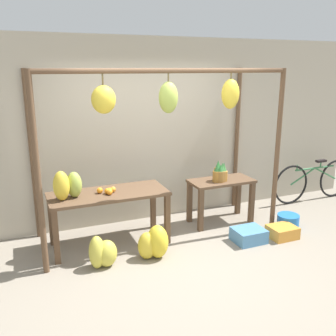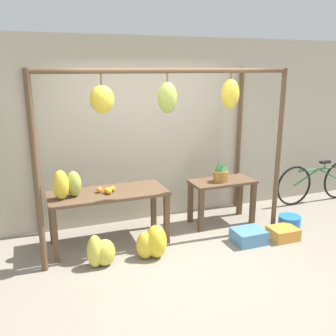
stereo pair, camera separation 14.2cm
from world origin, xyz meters
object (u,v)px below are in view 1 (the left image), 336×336
Objects in this scene: pineapple_cluster at (220,173)px; banana_pile_ground_left at (102,253)px; orange_pile at (108,191)px; banana_pile_ground_right at (154,243)px; fruit_crate_white at (249,235)px; blue_bucket at (288,221)px; fruit_crate_purple at (282,232)px; parked_bicycle at (314,181)px; banana_pile_on_table at (67,185)px.

banana_pile_ground_left is (-1.96, -0.61, -0.63)m from pineapple_cluster.
banana_pile_ground_left is at bearing -112.50° from orange_pile.
pineapple_cluster is 0.73× the size of banana_pile_ground_right.
banana_pile_ground_right is 1.02× the size of fruit_crate_white.
orange_pile reaches higher than blue_bucket.
banana_pile_ground_right is 1.91m from fruit_crate_purple.
orange_pile reaches higher than banana_pile_ground_left.
orange_pile is 0.80× the size of pineapple_cluster.
pineapple_cluster is 1.57m from banana_pile_ground_right.
fruit_crate_white is 0.24× the size of parked_bicycle.
orange_pile reaches higher than banana_pile_ground_right.
pineapple_cluster is 2.19m from parked_bicycle.
pineapple_cluster is at bearing 147.97° from blue_bucket.
fruit_crate_white is 0.52m from fruit_crate_purple.
fruit_crate_white is at bearing -3.21° from banana_pile_ground_right.
pineapple_cluster is at bearing 2.34° from orange_pile.
blue_bucket is at bearing 38.61° from fruit_crate_purple.
banana_pile_ground_right reaches higher than fruit_crate_purple.
banana_pile_ground_left is 0.97× the size of banana_pile_ground_right.
banana_pile_on_table is 0.53m from orange_pile.
banana_pile_ground_left is 4.18m from parked_bicycle.
blue_bucket is 1.51m from parked_bicycle.
fruit_crate_purple is (0.60, -0.78, -0.73)m from pineapple_cluster.
pineapple_cluster is at bearing 127.28° from fruit_crate_purple.
parked_bicycle is (2.05, 0.98, 0.28)m from fruit_crate_white.
banana_pile_on_table is 1.24× the size of blue_bucket.
parked_bicycle is (4.08, 0.88, 0.18)m from banana_pile_ground_left.
parked_bicycle is at bearing 34.73° from fruit_crate_purple.
fruit_crate_white is at bearing -83.73° from pineapple_cluster.
pineapple_cluster reaches higher than blue_bucket.
blue_bucket is 0.19× the size of parked_bicycle.
fruit_crate_purple is (2.33, -0.71, -0.70)m from orange_pile.
banana_pile_ground_right is at bearing -177.98° from blue_bucket.
blue_bucket is at bearing -146.23° from parked_bicycle.
banana_pile_ground_right is at bearing 175.39° from fruit_crate_purple.
pineapple_cluster is at bearing 2.05° from banana_pile_on_table.
fruit_crate_purple is at bearing -141.39° from blue_bucket.
banana_pile_ground_left is (-0.22, -0.54, -0.60)m from orange_pile.
fruit_crate_purple is (1.90, -0.15, -0.12)m from banana_pile_ground_right.
blue_bucket is at bearing -32.03° from pineapple_cluster.
banana_pile_on_table is 4.42m from parked_bicycle.
banana_pile_ground_right is at bearing -1.92° from banana_pile_ground_left.
pineapple_cluster reaches higher than parked_bicycle.
parked_bicycle reaches higher than banana_pile_ground_right.
parked_bicycle is (4.37, 0.36, -0.55)m from banana_pile_on_table.
banana_pile_on_table is 0.95× the size of fruit_crate_white.
banana_pile_ground_left is 2.04m from fruit_crate_white.
orange_pile is (0.51, 0.01, -0.14)m from banana_pile_on_table.
banana_pile_ground_right is at bearing -165.17° from parked_bicycle.
orange_pile is 0.92m from banana_pile_ground_right.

